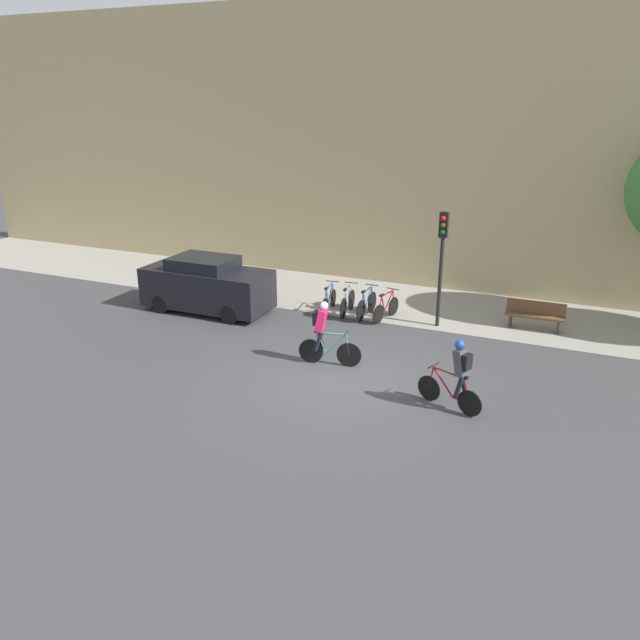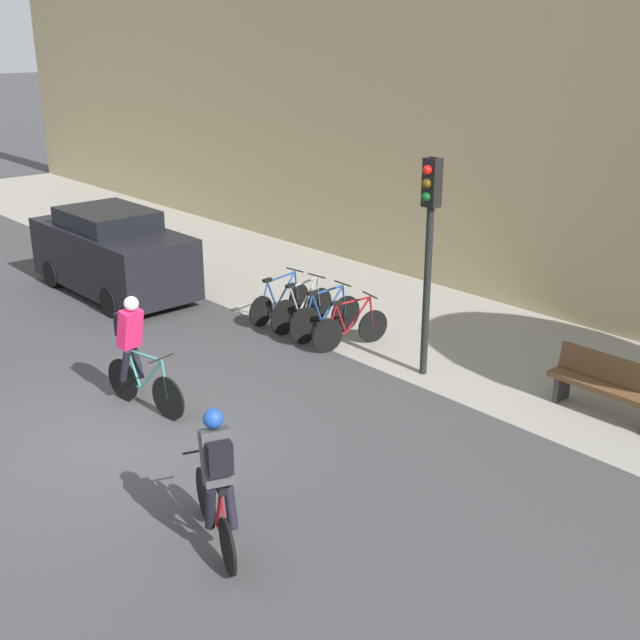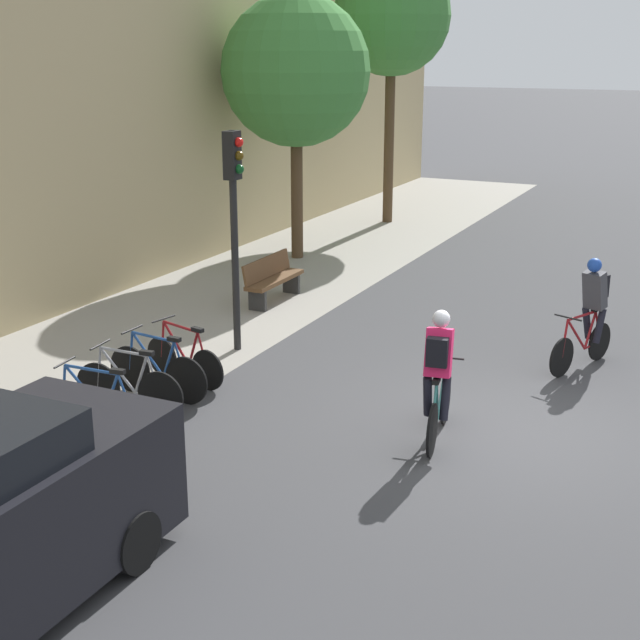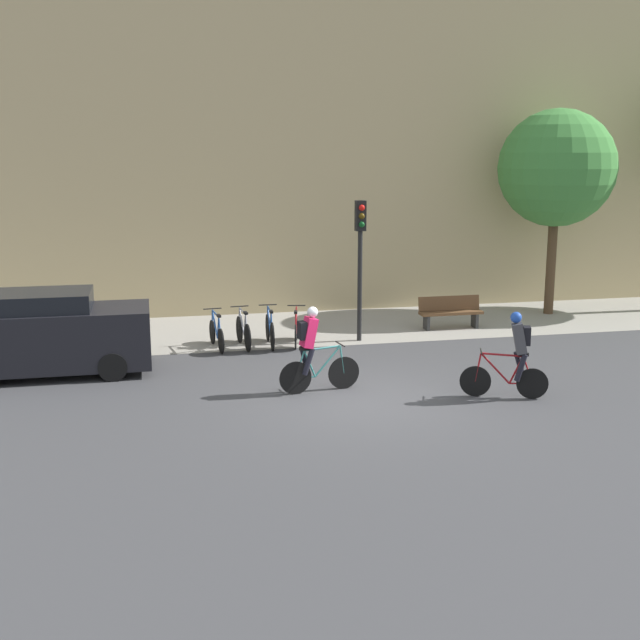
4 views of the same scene
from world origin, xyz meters
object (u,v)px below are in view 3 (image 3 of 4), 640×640
at_px(bench, 272,278).
at_px(parked_bike_2, 158,371).
at_px(cyclist_grey, 591,308).
at_px(traffic_light_pole, 234,201).
at_px(cyclist_pink, 439,375).
at_px(parked_bike_0, 98,405).
at_px(parked_bike_1, 129,387).
at_px(parked_bike_3, 184,359).

bearing_deg(bench, parked_bike_2, -169.67).
xyz_separation_m(cyclist_grey, traffic_light_pole, (-1.73, 5.40, 1.55)).
distance_m(parked_bike_2, traffic_light_pole, 3.14).
bearing_deg(traffic_light_pole, parked_bike_2, -178.42).
xyz_separation_m(cyclist_pink, parked_bike_0, (-1.57, 4.11, -0.56)).
xyz_separation_m(cyclist_pink, parked_bike_2, (-0.23, 4.11, -0.53)).
bearing_deg(parked_bike_2, bench, 10.33).
relative_size(cyclist_pink, cyclist_grey, 1.02).
distance_m(parked_bike_0, bench, 6.59).
bearing_deg(traffic_light_pole, cyclist_grey, -72.27).
bearing_deg(bench, parked_bike_1, -170.83).
bearing_deg(cyclist_grey, parked_bike_1, 131.66).
bearing_deg(parked_bike_1, traffic_light_pole, 1.23).
relative_size(cyclist_grey, traffic_light_pole, 0.49).
bearing_deg(cyclist_pink, parked_bike_3, 83.93).
bearing_deg(traffic_light_pole, parked_bike_3, -177.76).
relative_size(parked_bike_3, bench, 0.89).
bearing_deg(cyclist_pink, traffic_light_pole, 63.15).
relative_size(cyclist_grey, bench, 0.99).
height_order(cyclist_pink, parked_bike_3, cyclist_pink).
distance_m(parked_bike_1, parked_bike_2, 0.67).
bearing_deg(parked_bike_2, cyclist_grey, -52.62).
bearing_deg(parked_bike_0, cyclist_grey, -44.56).
bearing_deg(cyclist_grey, parked_bike_3, 122.55).
bearing_deg(cyclist_pink, parked_bike_0, 110.94).
xyz_separation_m(cyclist_pink, cyclist_grey, (3.84, -1.22, 0.00)).
xyz_separation_m(parked_bike_2, bench, (5.18, 0.94, 0.06)).
bearing_deg(cyclist_grey, traffic_light_pole, 107.73).
distance_m(cyclist_pink, cyclist_grey, 4.03).
height_order(cyclist_pink, bench, cyclist_pink).
height_order(parked_bike_0, traffic_light_pole, traffic_light_pole).
distance_m(parked_bike_1, traffic_light_pole, 3.67).
height_order(cyclist_grey, traffic_light_pole, traffic_light_pole).
xyz_separation_m(cyclist_pink, parked_bike_1, (-0.90, 4.11, -0.54)).
bearing_deg(cyclist_grey, cyclist_pink, 162.39).
height_order(parked_bike_2, bench, parked_bike_2).
bearing_deg(cyclist_pink, parked_bike_2, 93.24).
relative_size(parked_bike_1, parked_bike_2, 0.98).
distance_m(cyclist_pink, parked_bike_2, 4.15).
bearing_deg(parked_bike_3, parked_bike_2, 179.93).
bearing_deg(cyclist_pink, cyclist_grey, -17.61).
xyz_separation_m(parked_bike_2, parked_bike_3, (0.67, -0.00, -0.03)).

